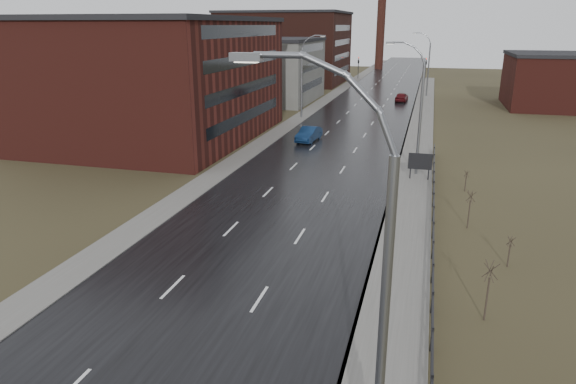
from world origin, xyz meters
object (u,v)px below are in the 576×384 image
Objects in this scene: streetlight_main at (370,317)px; billboard at (420,162)px; car_near at (309,135)px; car_far at (402,97)px.

billboard is (0.63, 32.36, -4.41)m from streetlight_main.
billboard reaches higher than car_near.
streetlight_main is at bearing 96.52° from car_far.
streetlight_main reaches higher than billboard.
car_near reaches higher than car_far.
billboard reaches higher than car_far.
car_near is at bearing 104.79° from streetlight_main.
car_far is (-3.67, 79.99, -5.26)m from streetlight_main.
billboard is at bearing 88.89° from streetlight_main.
car_near is 35.94m from car_far.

